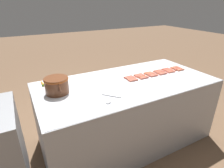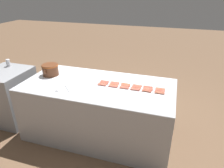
{
  "view_description": "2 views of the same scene",
  "coord_description": "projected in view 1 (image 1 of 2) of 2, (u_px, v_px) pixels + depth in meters",
  "views": [
    {
      "loc": [
        -1.77,
        1.16,
        1.79
      ],
      "look_at": [
        0.02,
        0.21,
        0.88
      ],
      "focal_mm": 29.62,
      "sensor_mm": 36.0,
      "label": 1
    },
    {
      "loc": [
        -2.45,
        -0.98,
        2.16
      ],
      "look_at": [
        0.08,
        -0.19,
        0.87
      ],
      "focal_mm": 32.32,
      "sensor_mm": 36.0,
      "label": 2
    }
  ],
  "objects": [
    {
      "name": "carrot",
      "position": [
        42.0,
        83.0,
        2.22
      ],
      "size": [
        0.18,
        0.04,
        0.03
      ],
      "color": "orange",
      "rests_on": "griddle_counter"
    },
    {
      "name": "hot_dog_2",
      "position": [
        163.0,
        74.0,
        2.5
      ],
      "size": [
        0.03,
        0.13,
        0.02
      ],
      "color": "#CA6956",
      "rests_on": "griddle_counter"
    },
    {
      "name": "hot_dog_6",
      "position": [
        179.0,
        69.0,
        2.67
      ],
      "size": [
        0.03,
        0.13,
        0.02
      ],
      "color": "#D0674C",
      "rests_on": "griddle_counter"
    },
    {
      "name": "griddle_counter",
      "position": [
        126.0,
        112.0,
        2.47
      ],
      "size": [
        1.08,
        2.21,
        0.88
      ],
      "color": "#9EA0A5",
      "rests_on": "ground_plane"
    },
    {
      "name": "hot_dog_12",
      "position": [
        177.0,
        68.0,
        2.7
      ],
      "size": [
        0.03,
        0.13,
        0.02
      ],
      "color": "#CD6554",
      "rests_on": "griddle_counter"
    },
    {
      "name": "hot_dog_7",
      "position": [
        170.0,
        71.0,
        2.6
      ],
      "size": [
        0.03,
        0.13,
        0.02
      ],
      "color": "#D26453",
      "rests_on": "griddle_counter"
    },
    {
      "name": "hot_dog_15",
      "position": [
        151.0,
        74.0,
        2.49
      ],
      "size": [
        0.03,
        0.13,
        0.02
      ],
      "color": "#CD6A53",
      "rests_on": "griddle_counter"
    },
    {
      "name": "hot_dog_13",
      "position": [
        169.0,
        70.0,
        2.63
      ],
      "size": [
        0.03,
        0.13,
        0.02
      ],
      "color": "#D56E52",
      "rests_on": "griddle_counter"
    },
    {
      "name": "hot_dog_25",
      "position": [
        165.0,
        69.0,
        2.69
      ],
      "size": [
        0.03,
        0.13,
        0.02
      ],
      "color": "#D66A55",
      "rests_on": "griddle_counter"
    },
    {
      "name": "hot_dog_1",
      "position": [
        172.0,
        72.0,
        2.57
      ],
      "size": [
        0.03,
        0.13,
        0.02
      ],
      "color": "#CF6A4F",
      "rests_on": "griddle_counter"
    },
    {
      "name": "hot_dog_5",
      "position": [
        134.0,
        80.0,
        2.3
      ],
      "size": [
        0.03,
        0.13,
        0.02
      ],
      "color": "#CA6852",
      "rests_on": "griddle_counter"
    },
    {
      "name": "hot_dog_22",
      "position": [
        139.0,
        75.0,
        2.45
      ],
      "size": [
        0.03,
        0.13,
        0.02
      ],
      "color": "#D46555",
      "rests_on": "griddle_counter"
    },
    {
      "name": "hot_dog_23",
      "position": [
        130.0,
        78.0,
        2.38
      ],
      "size": [
        0.02,
        0.13,
        0.02
      ],
      "color": "#CC6755",
      "rests_on": "griddle_counter"
    },
    {
      "name": "hot_dog_27",
      "position": [
        147.0,
        73.0,
        2.54
      ],
      "size": [
        0.03,
        0.13,
        0.02
      ],
      "color": "#D16C4D",
      "rests_on": "griddle_counter"
    },
    {
      "name": "bean_pot",
      "position": [
        57.0,
        84.0,
        1.97
      ],
      "size": [
        0.32,
        0.26,
        0.18
      ],
      "color": "#562D19",
      "rests_on": "griddle_counter"
    },
    {
      "name": "hot_dog_10",
      "position": [
        143.0,
        77.0,
        2.4
      ],
      "size": [
        0.03,
        0.13,
        0.02
      ],
      "color": "#CD724F",
      "rests_on": "griddle_counter"
    },
    {
      "name": "hot_dog_26",
      "position": [
        157.0,
        71.0,
        2.62
      ],
      "size": [
        0.03,
        0.13,
        0.02
      ],
      "color": "#CA6C55",
      "rests_on": "griddle_counter"
    },
    {
      "name": "hot_dog_4",
      "position": [
        145.0,
        78.0,
        2.37
      ],
      "size": [
        0.03,
        0.13,
        0.02
      ],
      "color": "#CC6454",
      "rests_on": "griddle_counter"
    },
    {
      "name": "hot_dog_11",
      "position": [
        132.0,
        79.0,
        2.32
      ],
      "size": [
        0.03,
        0.13,
        0.02
      ],
      "color": "#CC6B55",
      "rests_on": "griddle_counter"
    },
    {
      "name": "hot_dog_28",
      "position": [
        138.0,
        74.0,
        2.48
      ],
      "size": [
        0.03,
        0.13,
        0.02
      ],
      "color": "#CD7052",
      "rests_on": "griddle_counter"
    },
    {
      "name": "hot_dog_16",
      "position": [
        141.0,
        76.0,
        2.42
      ],
      "size": [
        0.03,
        0.13,
        0.02
      ],
      "color": "#D26B52",
      "rests_on": "griddle_counter"
    },
    {
      "name": "hot_dog_18",
      "position": [
        175.0,
        68.0,
        2.73
      ],
      "size": [
        0.03,
        0.13,
        0.02
      ],
      "color": "#D2724D",
      "rests_on": "griddle_counter"
    },
    {
      "name": "hot_dog_3",
      "position": [
        154.0,
        76.0,
        2.44
      ],
      "size": [
        0.03,
        0.13,
        0.02
      ],
      "color": "#D86A55",
      "rests_on": "griddle_counter"
    },
    {
      "name": "hot_dog_21",
      "position": [
        149.0,
        73.0,
        2.52
      ],
      "size": [
        0.03,
        0.13,
        0.02
      ],
      "color": "#D2714F",
      "rests_on": "griddle_counter"
    },
    {
      "name": "hot_dog_20",
      "position": [
        158.0,
        71.0,
        2.59
      ],
      "size": [
        0.03,
        0.13,
        0.02
      ],
      "color": "#CA6D52",
      "rests_on": "griddle_counter"
    },
    {
      "name": "hot_dog_0",
      "position": [
        181.0,
        70.0,
        2.64
      ],
      "size": [
        0.03,
        0.13,
        0.02
      ],
      "color": "#CB6D50",
      "rests_on": "griddle_counter"
    },
    {
      "name": "hot_dog_17",
      "position": [
        131.0,
        78.0,
        2.35
      ],
      "size": [
        0.03,
        0.13,
        0.02
      ],
      "color": "#CC6750",
      "rests_on": "griddle_counter"
    },
    {
      "name": "hot_dog_14",
      "position": [
        160.0,
        72.0,
        2.56
      ],
      "size": [
        0.03,
        0.13,
        0.02
      ],
      "color": "#CB634E",
      "rests_on": "griddle_counter"
    },
    {
      "name": "hot_dog_8",
      "position": [
        162.0,
        73.0,
        2.53
      ],
      "size": [
        0.03,
        0.13,
        0.02
      ],
      "color": "#CD6C52",
      "rests_on": "griddle_counter"
    },
    {
      "name": "hot_dog_29",
      "position": [
        128.0,
        77.0,
        2.4
      ],
      "size": [
        0.03,
        0.13,
        0.02
      ],
      "color": "#D46856",
      "rests_on": "griddle_counter"
    },
    {
      "name": "hot_dog_9",
      "position": [
        153.0,
        75.0,
        2.46
      ],
      "size": [
        0.03,
        0.13,
        0.02
      ],
      "color": "#C96751",
      "rests_on": "griddle_counter"
    },
    {
      "name": "hot_dog_24",
      "position": [
        174.0,
        67.0,
        2.75
      ],
      "size": [
        0.02,
        0.13,
        0.02
      ],
      "color": "#C96B56",
      "rests_on": "griddle_counter"
    },
    {
      "name": "ground_plane",
      "position": [
        125.0,
        138.0,
        2.66
      ],
      "size": [
        20.0,
        20.0,
        0.0
      ],
      "primitive_type": "plane",
      "color": "brown"
    },
    {
      "name": "serving_spoon",
      "position": [
        110.0,
        100.0,
        1.85
      ],
      "size": [
        0.23,
        0.21,
        0.02
      ],
      "color": "#B7B7BC",
      "rests_on": "griddle_counter"
    },
    {
      "name": "hot_dog_19",
      "position": [
        167.0,
        70.0,
        2.65
      ],
      "size": [
        0.02,
        0.13,
        0.02
      ],
      "color": "#D76956",
      "rests_on": "griddle_counter"
    }
  ]
}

